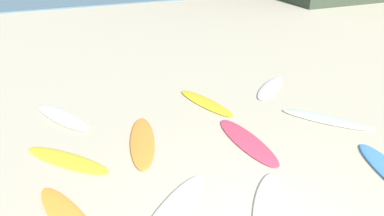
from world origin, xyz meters
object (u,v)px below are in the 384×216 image
(surfboard_0, at_px, (206,103))
(surfboard_4, at_px, (173,213))
(surfboard_2, at_px, (142,142))
(surfboard_8, at_px, (67,160))
(surfboard_6, at_px, (327,119))
(surfboard_9, at_px, (270,88))
(surfboard_3, at_px, (63,117))
(surfboard_7, at_px, (247,141))
(surfboard_1, at_px, (270,210))

(surfboard_0, xyz_separation_m, surfboard_4, (-2.28, -3.88, 0.00))
(surfboard_2, relative_size, surfboard_4, 0.97)
(surfboard_8, bearing_deg, surfboard_6, -47.62)
(surfboard_8, distance_m, surfboard_9, 6.34)
(surfboard_3, distance_m, surfboard_8, 2.03)
(surfboard_2, bearing_deg, surfboard_7, 172.71)
(surfboard_0, bearing_deg, surfboard_1, -115.75)
(surfboard_3, height_order, surfboard_4, surfboard_3)
(surfboard_1, relative_size, surfboard_8, 1.02)
(surfboard_3, relative_size, surfboard_7, 0.94)
(surfboard_8, bearing_deg, surfboard_2, -38.23)
(surfboard_4, bearing_deg, surfboard_1, -151.95)
(surfboard_4, height_order, surfboard_8, same)
(surfboard_4, relative_size, surfboard_8, 1.10)
(surfboard_7, height_order, surfboard_9, surfboard_9)
(surfboard_4, xyz_separation_m, surfboard_6, (4.77, 1.86, -0.00))
(surfboard_9, bearing_deg, surfboard_1, 106.62)
(surfboard_2, height_order, surfboard_9, surfboard_2)
(surfboard_1, relative_size, surfboard_4, 0.93)
(surfboard_2, relative_size, surfboard_8, 1.07)
(surfboard_1, relative_size, surfboard_2, 0.96)
(surfboard_0, relative_size, surfboard_4, 0.90)
(surfboard_1, relative_size, surfboard_7, 0.96)
(surfboard_0, xyz_separation_m, surfboard_6, (2.49, -2.02, -0.00))
(surfboard_2, bearing_deg, surfboard_1, 130.07)
(surfboard_8, bearing_deg, surfboard_9, -26.94)
(surfboard_0, distance_m, surfboard_4, 4.50)
(surfboard_3, distance_m, surfboard_6, 6.77)
(surfboard_7, xyz_separation_m, surfboard_9, (2.14, 2.48, 0.00))
(surfboard_7, xyz_separation_m, surfboard_8, (-3.95, 0.72, 0.00))
(surfboard_4, relative_size, surfboard_9, 1.23)
(surfboard_1, distance_m, surfboard_7, 2.31)
(surfboard_2, height_order, surfboard_3, surfboard_3)
(surfboard_6, height_order, surfboard_8, same)
(surfboard_2, height_order, surfboard_8, surfboard_2)
(surfboard_7, bearing_deg, surfboard_6, 1.04)
(surfboard_9, bearing_deg, surfboard_2, 68.48)
(surfboard_3, bearing_deg, surfboard_1, -86.59)
(surfboard_1, xyz_separation_m, surfboard_2, (-1.53, 3.05, 0.00))
(surfboard_9, bearing_deg, surfboard_3, 45.79)
(surfboard_6, relative_size, surfboard_7, 0.99)
(surfboard_6, distance_m, surfboard_9, 2.28)
(surfboard_6, bearing_deg, surfboard_2, 131.42)
(surfboard_8, xyz_separation_m, surfboard_9, (6.09, 1.76, -0.00))
(surfboard_0, xyz_separation_m, surfboard_9, (2.23, 0.25, -0.00))
(surfboard_3, xyz_separation_m, surfboard_7, (3.87, -2.74, -0.01))
(surfboard_4, distance_m, surfboard_6, 5.12)
(surfboard_3, xyz_separation_m, surfboard_9, (6.01, -0.27, -0.01))
(surfboard_4, bearing_deg, surfboard_8, -9.66)
(surfboard_0, xyz_separation_m, surfboard_3, (-3.78, 0.51, 0.01))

